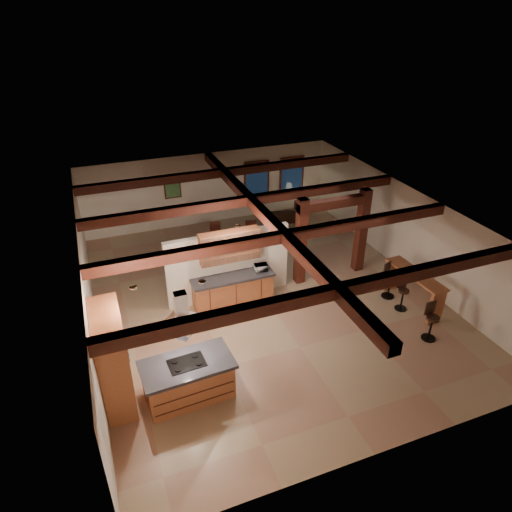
% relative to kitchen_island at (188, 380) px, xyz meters
% --- Properties ---
extents(ground, '(12.00, 12.00, 0.00)m').
position_rel_kitchen_island_xyz_m(ground, '(3.15, 3.10, -0.52)').
color(ground, tan).
rests_on(ground, ground).
extents(room_walls, '(12.00, 12.00, 12.00)m').
position_rel_kitchen_island_xyz_m(room_walls, '(3.15, 3.10, 1.26)').
color(room_walls, silver).
rests_on(room_walls, ground).
extents(ceiling_beams, '(10.00, 12.00, 0.28)m').
position_rel_kitchen_island_xyz_m(ceiling_beams, '(3.15, 3.10, 2.24)').
color(ceiling_beams, '#3A150E').
rests_on(ceiling_beams, room_walls).
extents(timber_posts, '(2.50, 0.30, 2.90)m').
position_rel_kitchen_island_xyz_m(timber_posts, '(5.65, 3.60, 1.25)').
color(timber_posts, '#3A150E').
rests_on(timber_posts, ground).
extents(partition_wall, '(3.80, 0.18, 2.20)m').
position_rel_kitchen_island_xyz_m(partition_wall, '(2.15, 3.60, 0.58)').
color(partition_wall, silver).
rests_on(partition_wall, ground).
extents(pantry_cabinet, '(0.67, 1.60, 2.40)m').
position_rel_kitchen_island_xyz_m(pantry_cabinet, '(-1.52, 0.50, 0.68)').
color(pantry_cabinet, '#AF6338').
rests_on(pantry_cabinet, ground).
extents(back_counter, '(2.50, 0.66, 0.94)m').
position_rel_kitchen_island_xyz_m(back_counter, '(2.15, 3.21, -0.04)').
color(back_counter, '#AF6338').
rests_on(back_counter, ground).
extents(upper_display_cabinet, '(1.80, 0.36, 0.95)m').
position_rel_kitchen_island_xyz_m(upper_display_cabinet, '(2.15, 3.41, 1.33)').
color(upper_display_cabinet, '#AF6338').
rests_on(upper_display_cabinet, partition_wall).
extents(range_hood, '(1.10, 1.10, 1.40)m').
position_rel_kitchen_island_xyz_m(range_hood, '(0.00, 0.00, 1.27)').
color(range_hood, silver).
rests_on(range_hood, room_walls).
extents(back_windows, '(2.70, 0.07, 1.70)m').
position_rel_kitchen_island_xyz_m(back_windows, '(5.95, 9.03, 0.98)').
color(back_windows, '#3A150E').
rests_on(back_windows, room_walls).
extents(framed_art, '(0.65, 0.05, 0.85)m').
position_rel_kitchen_island_xyz_m(framed_art, '(1.65, 9.04, 1.18)').
color(framed_art, '#3A150E').
rests_on(framed_art, room_walls).
extents(recessed_cans, '(3.16, 2.46, 0.03)m').
position_rel_kitchen_island_xyz_m(recessed_cans, '(0.61, 1.17, 2.35)').
color(recessed_cans, silver).
rests_on(recessed_cans, room_walls).
extents(kitchen_island, '(2.13, 1.21, 1.03)m').
position_rel_kitchen_island_xyz_m(kitchen_island, '(0.00, 0.00, 0.00)').
color(kitchen_island, '#AF6338').
rests_on(kitchen_island, ground).
extents(dining_table, '(1.68, 0.96, 0.58)m').
position_rel_kitchen_island_xyz_m(dining_table, '(3.15, 6.05, -0.23)').
color(dining_table, '#391B0E').
rests_on(dining_table, ground).
extents(sofa, '(1.95, 0.98, 0.54)m').
position_rel_kitchen_island_xyz_m(sofa, '(5.98, 8.05, -0.25)').
color(sofa, black).
rests_on(sofa, ground).
extents(microwave, '(0.41, 0.30, 0.22)m').
position_rel_kitchen_island_xyz_m(microwave, '(3.05, 3.21, 0.53)').
color(microwave, '#B4B4B9').
rests_on(microwave, back_counter).
extents(bar_counter, '(0.65, 2.16, 1.12)m').
position_rel_kitchen_island_xyz_m(bar_counter, '(7.11, 1.17, 0.24)').
color(bar_counter, '#AF6338').
rests_on(bar_counter, ground).
extents(side_table, '(0.49, 0.49, 0.59)m').
position_rel_kitchen_island_xyz_m(side_table, '(6.94, 8.35, -0.22)').
color(side_table, '#3A150E').
rests_on(side_table, ground).
extents(table_lamp, '(0.30, 0.30, 0.35)m').
position_rel_kitchen_island_xyz_m(table_lamp, '(6.94, 8.35, 0.33)').
color(table_lamp, black).
rests_on(table_lamp, side_table).
extents(bar_stool_a, '(0.39, 0.39, 1.11)m').
position_rel_kitchen_island_xyz_m(bar_stool_a, '(6.58, -0.27, 0.05)').
color(bar_stool_a, black).
rests_on(bar_stool_a, ground).
extents(bar_stool_b, '(0.36, 0.37, 1.03)m').
position_rel_kitchen_island_xyz_m(bar_stool_b, '(6.72, 1.14, 0.00)').
color(bar_stool_b, black).
rests_on(bar_stool_b, ground).
extents(bar_stool_c, '(0.43, 0.44, 1.14)m').
position_rel_kitchen_island_xyz_m(bar_stool_c, '(6.73, 1.83, 0.06)').
color(bar_stool_c, black).
rests_on(bar_stool_c, ground).
extents(dining_chairs, '(2.05, 2.05, 1.11)m').
position_rel_kitchen_island_xyz_m(dining_chairs, '(3.15, 6.05, 0.05)').
color(dining_chairs, '#3A150E').
rests_on(dining_chairs, ground).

